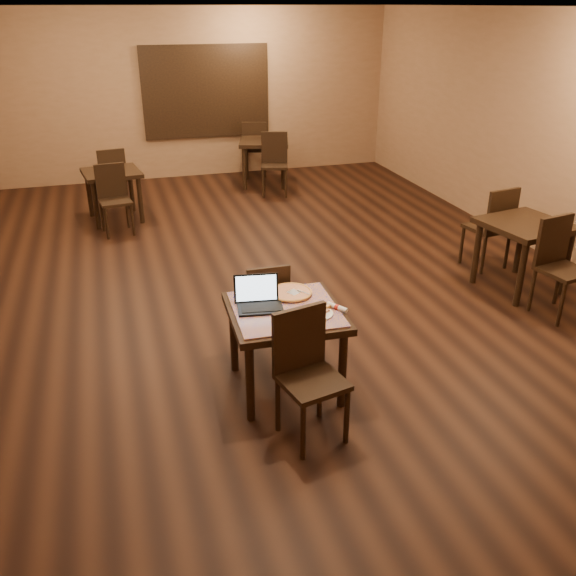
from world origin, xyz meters
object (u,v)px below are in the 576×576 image
object	(u,v)px
pizza_pan	(291,294)
other_table_c	(525,234)
other_table_c_chair_near	(559,261)
other_table_a	(264,148)
tiled_table	(285,319)
chair_main_near	(306,367)
chair_main_far	(266,303)
other_table_a_chair_far	(255,146)
other_table_b_chair_far	(112,175)
other_table_a_chair_near	(274,160)
laptop	(258,299)
other_table_b	(112,179)
other_table_c_chair_far	(493,224)
other_table_b_chair_near	(114,195)

from	to	relation	value
pizza_pan	other_table_c	world-z (taller)	other_table_c
pizza_pan	other_table_c_chair_near	size ratio (longest dim) A/B	0.32
other_table_c	other_table_a	bearing A→B (deg)	97.93
tiled_table	chair_main_near	size ratio (longest dim) A/B	0.94
chair_main_far	other_table_a_chair_far	world-z (taller)	other_table_a_chair_far
other_table_a	other_table_b_chair_far	size ratio (longest dim) A/B	1.08
other_table_a_chair_near	other_table_c	size ratio (longest dim) A/B	1.04
laptop	other_table_c	bearing A→B (deg)	26.06
other_table_b	other_table_b_chair_far	xyz separation A→B (m)	(0.01, 0.57, -0.08)
chair_main_near	other_table_b_chair_far	xyz separation A→B (m)	(-1.17, 6.27, -0.02)
other_table_b	other_table_c_chair_far	world-z (taller)	other_table_c_chair_far
other_table_b_chair_far	other_table_c_chair_far	bearing A→B (deg)	130.34
pizza_pan	other_table_a_chair_far	size ratio (longest dim) A/B	0.32
other_table_a	other_table_a_chair_far	world-z (taller)	other_table_a_chair_far
other_table_a_chair_far	other_table_c_chair_near	bearing A→B (deg)	120.42
other_table_a	other_table_c_chair_near	world-z (taller)	other_table_c_chair_near
laptop	other_table_a_chair_far	xyz separation A→B (m)	(1.67, 6.89, -0.24)
laptop	pizza_pan	xyz separation A→B (m)	(0.32, 0.13, -0.06)
laptop	other_table_b_chair_far	distance (m)	5.65
other_table_a_chair_far	chair_main_near	bearing A→B (deg)	94.74
chair_main_far	other_table_c	world-z (taller)	chair_main_far
other_table_a_chair_near	other_table_c_chair_near	size ratio (longest dim) A/B	0.99
laptop	other_table_b	distance (m)	5.09
laptop	chair_main_near	bearing A→B (deg)	-67.29
other_table_c	other_table_c_chair_near	size ratio (longest dim) A/B	0.95
chair_main_near	other_table_a_chair_near	bearing A→B (deg)	63.94
chair_main_near	laptop	bearing A→B (deg)	91.55
chair_main_far	other_table_c_chair_far	distance (m)	3.39
chair_main_near	other_table_b	world-z (taller)	chair_main_near
other_table_b_chair_far	other_table_c	size ratio (longest dim) A/B	0.98
other_table_a	chair_main_far	bearing A→B (deg)	-88.72
other_table_a	other_table_c_chair_far	size ratio (longest dim) A/B	1.01
other_table_c_chair_near	other_table_c_chair_far	xyz separation A→B (m)	(0.03, 1.22, 0.00)
other_table_b	pizza_pan	bearing A→B (deg)	-82.76
other_table_b	other_table_b_chair_near	world-z (taller)	other_table_b_chair_near
other_table_b_chair_near	other_table_c_chair_far	size ratio (longest dim) A/B	0.94
other_table_a_chair_far	other_table_b	size ratio (longest dim) A/B	1.14
chair_main_far	other_table_c	size ratio (longest dim) A/B	0.92
laptop	other_table_b	bearing A→B (deg)	110.05
chair_main_far	other_table_c_chair_near	world-z (taller)	other_table_c_chair_near
other_table_b	other_table_c_chair_far	size ratio (longest dim) A/B	0.87
other_table_c_chair_near	pizza_pan	bearing A→B (deg)	176.11
chair_main_far	other_table_b_chair_far	xyz separation A→B (m)	(-1.19, 5.04, 0.03)
other_table_a_chair_far	pizza_pan	bearing A→B (deg)	94.51
chair_main_near	pizza_pan	xyz separation A→B (m)	(0.14, 0.85, 0.19)
pizza_pan	other_table_b_chair_far	distance (m)	5.58
tiled_table	other_table_b	bearing A→B (deg)	105.88
pizza_pan	other_table_a	world-z (taller)	other_table_a
other_table_a_chair_near	other_table_a_chair_far	size ratio (longest dim) A/B	1.00
laptop	other_table_b_chair_near	xyz separation A→B (m)	(-1.02, 4.41, -0.28)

